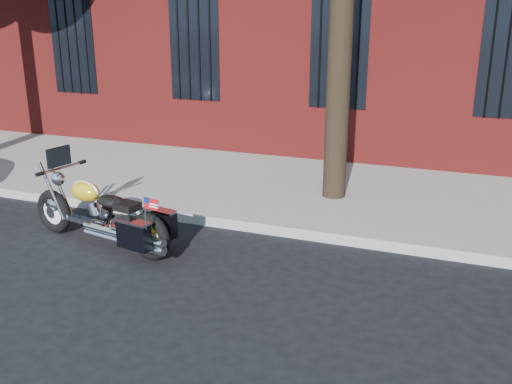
% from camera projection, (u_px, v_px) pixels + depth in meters
% --- Properties ---
extents(ground, '(120.00, 120.00, 0.00)m').
position_uv_depth(ground, '(235.00, 274.00, 6.78)').
color(ground, black).
rests_on(ground, ground).
extents(curb, '(40.00, 0.16, 0.15)m').
position_uv_depth(curb, '(273.00, 228.00, 7.99)').
color(curb, gray).
rests_on(curb, ground).
extents(sidewalk, '(40.00, 3.60, 0.15)m').
position_uv_depth(sidewalk, '(309.00, 190.00, 9.66)').
color(sidewalk, gray).
rests_on(sidewalk, ground).
extents(motorcycle, '(2.41, 1.00, 1.26)m').
position_uv_depth(motorcycle, '(105.00, 217.00, 7.40)').
color(motorcycle, black).
rests_on(motorcycle, ground).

